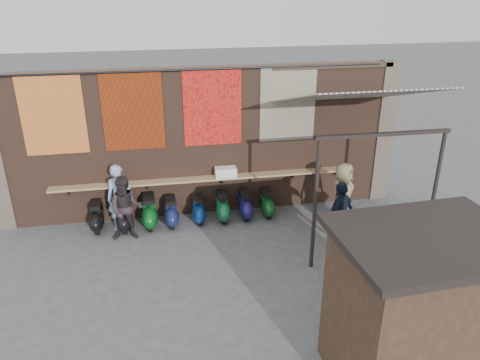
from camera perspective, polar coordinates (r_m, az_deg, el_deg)
The scene contains 32 objects.
ground at distance 11.06m, azimuth -2.90°, elevation -9.84°, with size 70.00×70.00×0.00m, color #474749.
brick_wall at distance 12.60m, azimuth -4.75°, elevation 4.57°, with size 10.00×0.40×4.00m, color brown.
pier_right at distance 14.06m, azimuth 16.93°, elevation 5.63°, with size 0.50×0.50×4.00m, color #4C4238.
eating_counter at distance 12.58m, azimuth -4.44°, elevation 0.15°, with size 8.00×0.32×0.05m, color #9E7A51.
shelf_box at distance 12.56m, azimuth -1.75°, elevation 0.96°, with size 0.57×0.29×0.27m, color white.
tapestry_redgold at distance 12.30m, azimuth -21.85°, elevation 7.35°, with size 1.50×0.02×2.00m, color maroon.
tapestry_sun at distance 12.06m, azimuth -12.93°, elevation 8.15°, with size 1.50×0.02×2.00m, color #C63C0B.
tapestry_orange at distance 12.14m, azimuth -3.37°, elevation 8.80°, with size 1.50×0.02×2.00m, color red.
tapestry_multi at distance 12.53m, azimuth 5.85°, elevation 9.19°, with size 1.50×0.02×2.00m, color teal.
hang_rail at distance 11.88m, azimuth -4.96°, elevation 13.27°, with size 0.06×0.06×9.50m, color black.
scooter_stool_0 at distance 12.69m, azimuth -17.03°, elevation -4.32°, with size 0.35×0.78×0.74m, color black, non-canonical shape.
scooter_stool_1 at distance 12.54m, azimuth -13.91°, elevation -4.23°, with size 0.37×0.81×0.77m, color black, non-canonical shape.
scooter_stool_2 at distance 12.51m, azimuth -10.96°, elevation -3.86°, with size 0.39×0.87×0.83m, color #0C561D, non-canonical shape.
scooter_stool_3 at distance 12.51m, azimuth -8.37°, elevation -3.90°, with size 0.35×0.78×0.74m, color navy, non-canonical shape.
scooter_stool_4 at distance 12.61m, azimuth -5.11°, elevation -3.64°, with size 0.32×0.72×0.68m, color navy, non-canonical shape.
scooter_stool_5 at distance 12.64m, azimuth -2.18°, elevation -3.30°, with size 0.36×0.79×0.75m, color #175E36, non-canonical shape.
scooter_stool_6 at distance 12.77m, azimuth 0.59°, elevation -3.05°, with size 0.35×0.77×0.73m, color #171654, non-canonical shape.
scooter_stool_7 at distance 12.90m, azimuth 3.26°, elevation -2.83°, with size 0.34×0.76×0.72m, color #0D451A, non-canonical shape.
diner_left at distance 12.37m, azimuth -14.45°, elevation -2.11°, with size 0.64×0.42×1.77m, color #8BAACB.
diner_right at distance 11.86m, azimuth -13.70°, elevation -3.43°, with size 0.81×0.63×1.67m, color #2B2125.
shopper_navy at distance 11.41m, azimuth 12.09°, elevation -4.22°, with size 1.02×0.42×1.74m, color black.
shopper_grey at distance 11.14m, azimuth 20.41°, elevation -6.54°, with size 1.00×0.57×1.55m, color #5A5B5F.
shopper_tan at distance 12.42m, azimuth 12.35°, elevation -1.78°, with size 0.86×0.56×1.76m, color #877F56.
market_stall at distance 8.01m, azimuth 20.70°, elevation -15.05°, with size 2.37×1.78×2.57m, color black.
stall_roof at distance 7.29m, azimuth 22.20°, elevation -6.67°, with size 2.66×2.05×0.12m, color black.
stall_sign at distance 8.31m, azimuth 17.86°, elevation -8.25°, with size 1.20×0.04×0.50m, color gold.
stall_shelf at distance 8.81m, azimuth 17.10°, elevation -13.38°, with size 1.97×0.10×0.06m, color #473321.
awning_canvas at distance 11.37m, azimuth 14.10°, elevation 9.98°, with size 3.20×3.40×0.03m, color beige.
awning_ledger at distance 12.72m, azimuth 11.37°, elevation 13.46°, with size 3.30×0.08×0.12m, color #33261C.
awning_header at distance 10.19m, azimuth 17.19°, elevation 5.35°, with size 3.00×0.08×0.08m, color black.
awning_post_left at distance 10.22m, azimuth 9.15°, elevation -3.11°, with size 0.09×0.09×3.10m, color black.
awning_post_right at distance 11.41m, azimuth 22.55°, elevation -1.77°, with size 0.09×0.09×3.10m, color black.
Camera 1 is at (-1.12, -9.17, 6.08)m, focal length 35.00 mm.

